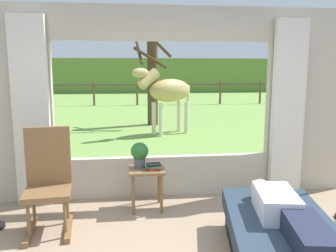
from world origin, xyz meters
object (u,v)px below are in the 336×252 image
Objects in this scene: rocking_chair at (48,180)px; potted_plant at (140,153)px; recliner_sofa at (281,242)px; book_stack at (154,166)px; side_table at (147,176)px; pasture_tree at (152,74)px; reclining_person at (285,212)px; horse at (168,91)px.

rocking_chair is 1.13m from potted_plant.
book_stack is (-1.03, 1.38, 0.34)m from recliner_sofa.
side_table is 6.58m from pasture_tree.
recliner_sofa is at bearing -53.27° from book_stack.
horse reaches higher than reclining_person.
reclining_person is at bearing -85.92° from pasture_tree.
book_stack is at bearing 136.12° from reclining_person.
recliner_sofa is at bearing -85.90° from pasture_tree.
book_stack is at bearing 11.19° from rocking_chair.
side_table is 0.29m from potted_plant.
pasture_tree reaches higher than horse.
book_stack is 5.01m from horse.
pasture_tree is (-0.57, 7.94, 1.06)m from reclining_person.
pasture_tree is (0.55, 6.46, 1.15)m from side_table.
reclining_person is 0.46× the size of pasture_tree.
horse is (0.92, 4.80, 0.45)m from potted_plant.
recliner_sofa is 1.64× the size of rocking_chair.
horse reaches higher than book_stack.
recliner_sofa is 3.53× the size of side_table.
horse is at bearing 80.20° from side_table.
book_stack is (0.17, -0.12, -0.14)m from potted_plant.
potted_plant is at bearing 139.09° from recliner_sofa.
rocking_chair is 5.64m from horse.
recliner_sofa is 1.97m from potted_plant.
pasture_tree is (0.63, 6.40, 0.87)m from potted_plant.
pasture_tree is at bearing -19.69° from horse.
rocking_chair is 3.50× the size of potted_plant.
potted_plant reaches higher than side_table.
rocking_chair reaches higher than recliner_sofa.
rocking_chair is 5.44× the size of book_stack.
pasture_tree reaches higher than recliner_sofa.
rocking_chair is at bearing -155.09° from potted_plant.
reclining_person is 1.96m from potted_plant.
horse is at bearing 64.35° from rocking_chair.
recliner_sofa is at bearing -30.33° from rocking_chair.
pasture_tree reaches higher than side_table.
potted_plant is (1.01, 0.47, 0.16)m from rocking_chair.
rocking_chair is 2.15× the size of side_table.
recliner_sofa is at bearing 100.36° from reclining_person.
book_stack is at bearing -94.05° from pasture_tree.
book_stack is at bearing -31.81° from side_table.
reclining_person is at bearing -31.37° from rocking_chair.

